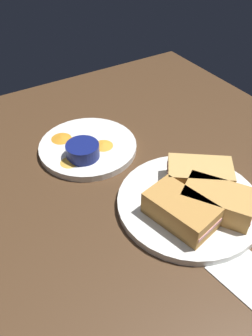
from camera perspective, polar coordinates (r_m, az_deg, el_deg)
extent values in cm
cube|color=#4C331E|center=(74.07, -0.98, -5.51)|extent=(110.00, 110.00, 3.00)
cylinder|color=white|center=(71.74, 10.13, -5.62)|extent=(28.67, 28.67, 1.60)
cube|color=#C68C42|center=(65.77, 8.87, -6.78)|extent=(14.40, 10.39, 4.80)
cube|color=#DB938E|center=(65.77, 8.87, -6.78)|extent=(14.51, 9.85, 0.80)
cube|color=tan|center=(68.84, 14.71, -5.19)|extent=(15.04, 13.50, 4.80)
cube|color=#DB938E|center=(68.84, 14.71, -5.19)|extent=(14.92, 13.13, 0.80)
cube|color=tan|center=(73.44, 11.83, -1.12)|extent=(13.85, 14.97, 4.80)
cube|color=#DB938E|center=(73.44, 11.83, -1.12)|extent=(13.52, 14.81, 0.80)
cylinder|color=#0C144C|center=(74.45, 12.71, -1.35)|extent=(7.33, 7.33, 3.36)
cylinder|color=black|center=(73.62, 12.85, -0.61)|extent=(6.01, 6.01, 0.60)
cube|color=silver|center=(68.89, 8.54, -6.57)|extent=(2.61, 5.45, 0.40)
ellipsoid|color=silver|center=(72.30, 10.87, -3.94)|extent=(3.15, 3.75, 0.80)
cylinder|color=white|center=(84.95, -6.20, 3.41)|extent=(23.32, 23.32, 1.60)
cylinder|color=navy|center=(80.02, -7.05, 2.83)|extent=(7.59, 7.59, 3.24)
cylinder|color=olive|center=(79.28, -7.12, 3.53)|extent=(6.23, 6.23, 0.60)
cube|color=silver|center=(83.75, -6.36, 3.67)|extent=(4.77, 4.10, 0.40)
ellipsoid|color=silver|center=(79.49, -7.22, 1.39)|extent=(3.87, 3.73, 0.80)
cone|color=gold|center=(79.46, -9.21, 1.03)|extent=(5.77, 5.77, 0.60)
cone|color=orange|center=(85.19, -7.80, 4.30)|extent=(7.81, 7.81, 0.60)
cone|color=gold|center=(83.53, -3.73, 3.80)|extent=(5.45, 5.45, 0.60)
cone|color=orange|center=(87.10, -10.46, 4.87)|extent=(7.06, 7.06, 0.60)
cube|color=white|center=(64.53, 19.14, -16.11)|extent=(12.07, 10.34, 0.40)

